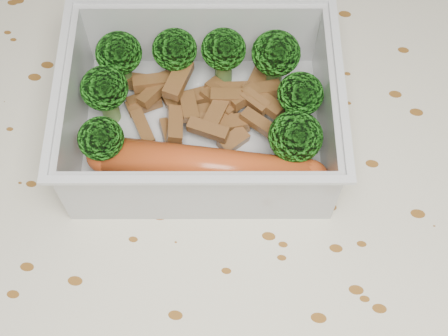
# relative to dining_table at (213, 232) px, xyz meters

# --- Properties ---
(dining_table) EXTENTS (1.40, 0.90, 0.75)m
(dining_table) POSITION_rel_dining_table_xyz_m (0.00, 0.00, 0.00)
(dining_table) COLOR brown
(dining_table) RESTS_ON ground
(tablecloth) EXTENTS (1.46, 0.96, 0.19)m
(tablecloth) POSITION_rel_dining_table_xyz_m (0.00, 0.00, 0.05)
(tablecloth) COLOR beige
(tablecloth) RESTS_ON dining_table
(lunch_container) EXTENTS (0.20, 0.17, 0.06)m
(lunch_container) POSITION_rel_dining_table_xyz_m (-0.01, 0.04, 0.11)
(lunch_container) COLOR silver
(lunch_container) RESTS_ON tablecloth
(broccoli_florets) EXTENTS (0.16, 0.12, 0.05)m
(broccoli_florets) POSITION_rel_dining_table_xyz_m (-0.01, 0.05, 0.13)
(broccoli_florets) COLOR #608C3F
(broccoli_florets) RESTS_ON lunch_container
(meat_pile) EXTENTS (0.12, 0.08, 0.03)m
(meat_pile) POSITION_rel_dining_table_xyz_m (-0.01, 0.05, 0.10)
(meat_pile) COLOR brown
(meat_pile) RESTS_ON lunch_container
(sausage) EXTENTS (0.16, 0.03, 0.03)m
(sausage) POSITION_rel_dining_table_xyz_m (-0.00, -0.00, 0.11)
(sausage) COLOR #BB471B
(sausage) RESTS_ON lunch_container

